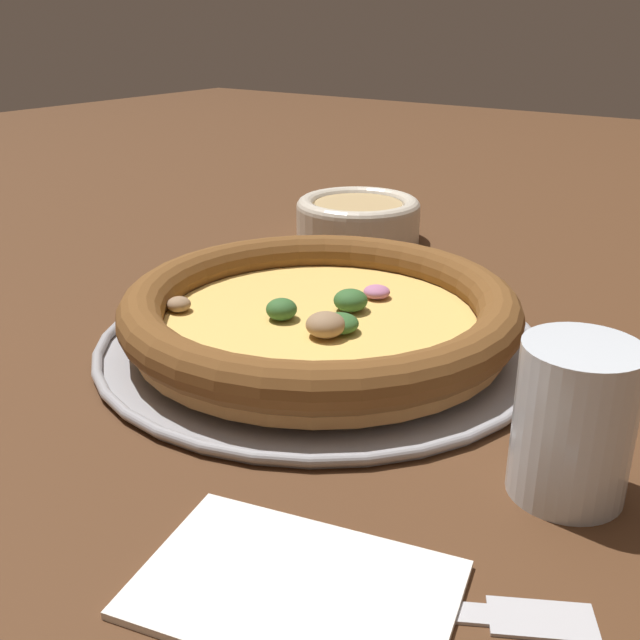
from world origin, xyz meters
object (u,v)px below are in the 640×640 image
drinking_cup (574,421)px  napkin (295,586)px  pizza (320,312)px  pizza_tray (320,342)px  fork (417,608)px  bowl_near (358,217)px

drinking_cup → napkin: bearing=64.0°
pizza → drinking_cup: (-0.22, 0.07, 0.01)m
pizza_tray → pizza: (-0.00, 0.00, 0.02)m
drinking_cup → fork: 0.13m
pizza_tray → drinking_cup: drinking_cup is taller
drinking_cup → fork: bearing=80.1°
pizza_tray → fork: pizza_tray is taller
bowl_near → drinking_cup: (-0.35, 0.34, 0.02)m
napkin → bowl_near: bearing=-59.8°
fork → bowl_near: bearing=96.4°
pizza_tray → pizza: pizza is taller
pizza → napkin: pizza is taller
bowl_near → fork: (-0.33, 0.46, -0.02)m
bowl_near → drinking_cup: size_ratio=1.60×
drinking_cup → bowl_near: bearing=-43.7°
pizza_tray → napkin: pizza_tray is taller
napkin → fork: (-0.05, -0.02, -0.00)m
pizza → napkin: bearing=123.4°
pizza → fork: size_ratio=1.89×
bowl_near → napkin: bowl_near is taller
napkin → pizza_tray: bearing=-56.6°
napkin → fork: bearing=-156.1°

